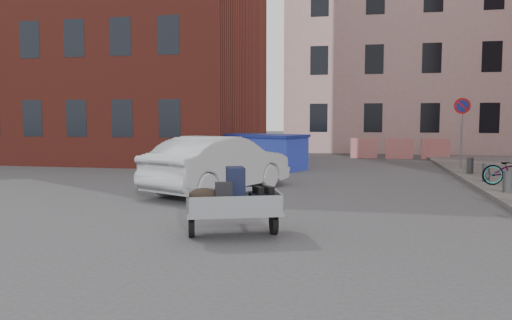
# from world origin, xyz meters

# --- Properties ---
(ground) EXTENTS (120.00, 120.00, 0.00)m
(ground) POSITION_xyz_m (0.00, 0.00, 0.00)
(ground) COLOR #38383A
(ground) RESTS_ON ground
(building_brick) EXTENTS (12.00, 10.00, 14.00)m
(building_brick) POSITION_xyz_m (-9.00, 13.00, 7.00)
(building_brick) COLOR #591E16
(building_brick) RESTS_ON ground
(building_pink) EXTENTS (16.00, 8.00, 14.00)m
(building_pink) POSITION_xyz_m (6.00, 22.00, 7.00)
(building_pink) COLOR #C49B97
(building_pink) RESTS_ON ground
(far_building) EXTENTS (6.00, 6.00, 8.00)m
(far_building) POSITION_xyz_m (-20.00, 22.00, 4.00)
(far_building) COLOR maroon
(far_building) RESTS_ON ground
(no_parking_sign) EXTENTS (0.60, 0.09, 2.65)m
(no_parking_sign) POSITION_xyz_m (6.00, 9.48, 2.01)
(no_parking_sign) COLOR gray
(no_parking_sign) RESTS_ON sidewalk
(bollards) EXTENTS (0.22, 9.02, 0.55)m
(bollards) POSITION_xyz_m (6.00, 3.40, 0.40)
(bollards) COLOR #3A3A3D
(bollards) RESTS_ON sidewalk
(barriers) EXTENTS (4.70, 0.18, 1.00)m
(barriers) POSITION_xyz_m (4.20, 15.00, 0.50)
(barriers) COLOR red
(barriers) RESTS_ON ground
(trailer) EXTENTS (1.88, 1.98, 1.20)m
(trailer) POSITION_xyz_m (0.09, -2.09, 0.61)
(trailer) COLOR black
(trailer) RESTS_ON ground
(dumpster) EXTENTS (3.70, 2.91, 1.38)m
(dumpster) POSITION_xyz_m (-1.45, 8.88, 0.70)
(dumpster) COLOR #20309C
(dumpster) RESTS_ON ground
(silver_car) EXTENTS (3.37, 4.96, 1.55)m
(silver_car) POSITION_xyz_m (-1.48, 2.72, 0.77)
(silver_car) COLOR #9DA1A4
(silver_car) RESTS_ON ground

